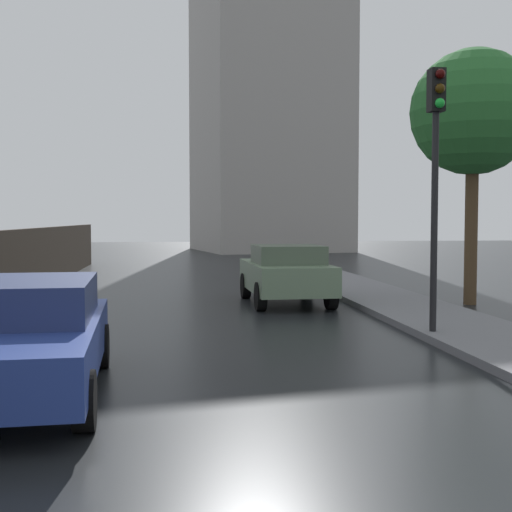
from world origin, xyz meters
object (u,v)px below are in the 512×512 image
at_px(traffic_light, 436,151).
at_px(car_green_mid_road, 286,273).
at_px(car_blue_near_kerb, 31,336).
at_px(street_tree_mid, 473,113).

bearing_deg(traffic_light, car_green_mid_road, 108.68).
height_order(car_green_mid_road, traffic_light, traffic_light).
bearing_deg(car_blue_near_kerb, street_tree_mid, -142.97).
bearing_deg(car_green_mid_road, traffic_light, -72.88).
relative_size(car_blue_near_kerb, street_tree_mid, 0.72).
bearing_deg(street_tree_mid, car_blue_near_kerb, -140.20).
distance_m(traffic_light, street_tree_mid, 5.53).
bearing_deg(traffic_light, street_tree_mid, 58.42).
bearing_deg(traffic_light, car_blue_near_kerb, -154.26).
relative_size(car_green_mid_road, traffic_light, 0.85).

